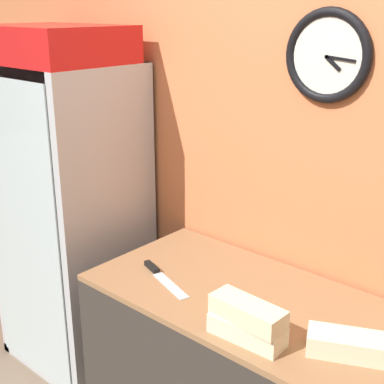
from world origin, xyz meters
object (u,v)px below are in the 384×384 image
(beverage_cooler, at_px, (75,189))
(sandwich_flat_left, at_px, (349,345))
(sandwich_stack_bottom, at_px, (247,330))
(sandwich_stack_middle, at_px, (248,312))
(chefs_knife, at_px, (159,275))

(beverage_cooler, relative_size, sandwich_flat_left, 6.41)
(sandwich_stack_bottom, xyz_separation_m, sandwich_flat_left, (0.31, 0.15, 0.00))
(sandwich_stack_middle, distance_m, chefs_knife, 0.58)
(beverage_cooler, distance_m, sandwich_stack_bottom, 1.46)
(sandwich_stack_bottom, relative_size, sandwich_flat_left, 0.94)
(sandwich_stack_bottom, xyz_separation_m, sandwich_stack_middle, (-0.00, 0.00, 0.07))
(beverage_cooler, xyz_separation_m, sandwich_stack_middle, (1.42, -0.33, -0.05))
(sandwich_stack_middle, bearing_deg, chefs_knife, 167.24)
(beverage_cooler, xyz_separation_m, sandwich_flat_left, (1.72, -0.18, -0.12))
(sandwich_stack_middle, bearing_deg, sandwich_stack_bottom, 0.00)
(beverage_cooler, bearing_deg, sandwich_stack_bottom, -13.19)
(sandwich_stack_middle, xyz_separation_m, chefs_knife, (-0.56, 0.13, -0.10))
(beverage_cooler, height_order, sandwich_stack_middle, beverage_cooler)
(chefs_knife, bearing_deg, sandwich_flat_left, 1.85)
(sandwich_stack_middle, bearing_deg, sandwich_flat_left, 26.58)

